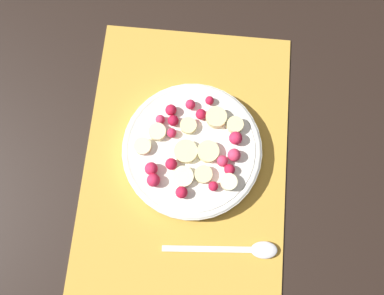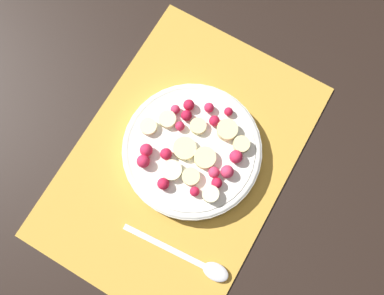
# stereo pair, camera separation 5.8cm
# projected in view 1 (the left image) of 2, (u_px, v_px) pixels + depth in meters

# --- Properties ---
(ground_plane) EXTENTS (3.00, 3.00, 0.00)m
(ground_plane) POSITION_uv_depth(u_px,v_px,m) (185.00, 163.00, 0.62)
(ground_plane) COLOR black
(placemat) EXTENTS (0.48, 0.33, 0.01)m
(placemat) POSITION_uv_depth(u_px,v_px,m) (185.00, 162.00, 0.62)
(placemat) COLOR gold
(placemat) RESTS_ON ground_plane
(fruit_bowl) EXTENTS (0.22, 0.22, 0.05)m
(fruit_bowl) POSITION_uv_depth(u_px,v_px,m) (192.00, 150.00, 0.60)
(fruit_bowl) COLOR silver
(fruit_bowl) RESTS_ON placemat
(spoon) EXTENTS (0.03, 0.18, 0.01)m
(spoon) POSITION_uv_depth(u_px,v_px,m) (243.00, 250.00, 0.58)
(spoon) COLOR silver
(spoon) RESTS_ON placemat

